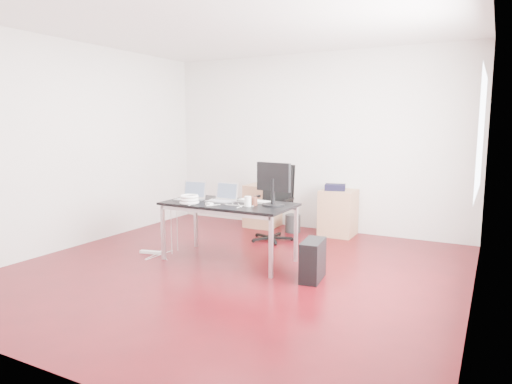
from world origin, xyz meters
The scene contains 18 objects.
room_shell centered at (0.04, 0.00, 1.40)m, with size 5.00×5.00×5.00m.
desk centered at (-0.25, 0.31, 0.68)m, with size 1.60×0.80×0.73m.
office_chair centered at (-0.23, 1.55, 0.61)m, with size 0.49×0.51×1.08m.
filing_cabinet_left centered at (-0.76, 2.23, 0.35)m, with size 0.50×0.50×0.70m, color #A27351.
filing_cabinet_right centered at (0.53, 2.23, 0.35)m, with size 0.50×0.50×0.70m, color #A27351.
pc_tower centered at (0.93, 0.12, 0.22)m, with size 0.20×0.45×0.44m, color black.
wastebasket centered at (-0.15, 2.08, 0.14)m, with size 0.24×0.24×0.28m, color black.
power_strip centered at (-1.32, 0.09, 0.02)m, with size 0.30×0.06×0.04m, color white.
laptop_left centered at (-0.80, 0.29, 0.79)m, with size 0.34×0.26×0.23m.
laptop_right centered at (-0.37, 0.36, 0.79)m, with size 0.35×0.28×0.23m.
monitor centered at (0.31, 0.40, 1.01)m, with size 0.45×0.26×0.51m.
keyboard centered at (0.00, 0.51, 0.74)m, with size 0.44×0.14×0.02m, color white.
cup_white centered at (0.08, 0.20, 0.79)m, with size 0.08×0.08×0.12m, color white.
cup_brown centered at (0.11, 0.30, 0.78)m, with size 0.08×0.08×0.10m, color #56291D.
cable_coil centered at (-0.64, 0.03, 0.78)m, with size 0.24×0.24×0.11m.
power_adapter centered at (-0.37, 0.06, 0.74)m, with size 0.07×0.07×0.03m, color white.
speaker centered at (-0.69, 2.19, 0.79)m, with size 0.09×0.08×0.18m, color #9E9E9E.
navy_garment centered at (0.49, 2.18, 0.74)m, with size 0.30×0.24×0.09m, color black.
Camera 1 is at (2.63, -4.41, 1.68)m, focal length 32.00 mm.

